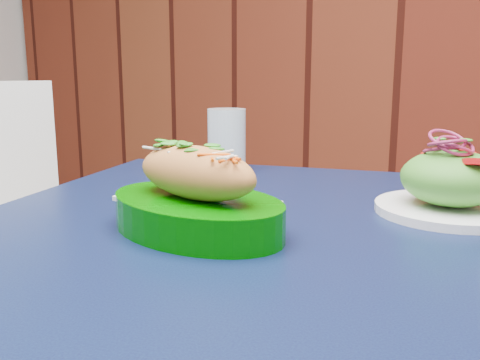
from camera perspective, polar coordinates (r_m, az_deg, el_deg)
The scene contains 4 objects.
cafe_table at distance 0.74m, azimuth 3.00°, elevation -10.76°, with size 1.01×1.01×0.75m.
banh_mi_basket at distance 0.65m, azimuth -4.70°, elevation -1.91°, with size 0.26×0.19×0.11m.
salad_plate at distance 0.79m, azimuth 21.67°, elevation -0.40°, with size 0.20×0.20×0.11m.
water_glass at distance 1.05m, azimuth -1.43°, elevation 4.30°, with size 0.07×0.07×0.12m, color silver.
Camera 1 is at (0.73, 0.88, 0.95)m, focal length 40.00 mm.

